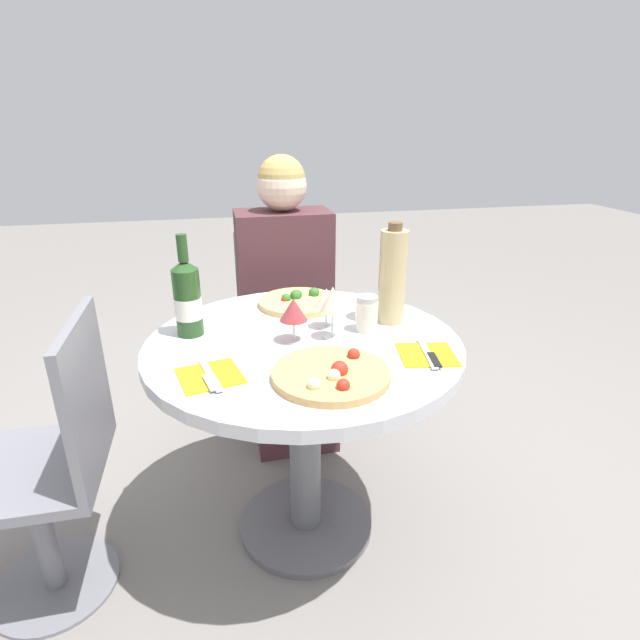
% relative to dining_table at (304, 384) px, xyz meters
% --- Properties ---
extents(ground_plane, '(12.00, 12.00, 0.00)m').
position_rel_dining_table_xyz_m(ground_plane, '(0.00, 0.00, -0.55)').
color(ground_plane, gray).
rests_on(ground_plane, ground).
extents(dining_table, '(0.92, 0.92, 0.70)m').
position_rel_dining_table_xyz_m(dining_table, '(0.00, 0.00, 0.00)').
color(dining_table, slate).
rests_on(dining_table, ground_plane).
extents(chair_behind_diner, '(0.39, 0.39, 0.84)m').
position_rel_dining_table_xyz_m(chair_behind_diner, '(0.05, 0.79, -0.14)').
color(chair_behind_diner, slate).
rests_on(chair_behind_diner, ground_plane).
extents(seated_diner, '(0.39, 0.47, 1.18)m').
position_rel_dining_table_xyz_m(seated_diner, '(0.05, 0.65, -0.02)').
color(seated_diner, '#512D33').
rests_on(seated_diner, ground_plane).
extents(chair_empty_side, '(0.39, 0.39, 0.84)m').
position_rel_dining_table_xyz_m(chair_empty_side, '(-0.72, -0.08, -0.14)').
color(chair_empty_side, slate).
rests_on(chair_empty_side, ground_plane).
extents(pizza_large, '(0.30, 0.30, 0.05)m').
position_rel_dining_table_xyz_m(pizza_large, '(0.03, -0.25, 0.16)').
color(pizza_large, tan).
rests_on(pizza_large, dining_table).
extents(pizza_small_far, '(0.28, 0.28, 0.05)m').
position_rel_dining_table_xyz_m(pizza_small_far, '(0.04, 0.30, 0.16)').
color(pizza_small_far, '#DBB26B').
rests_on(pizza_small_far, dining_table).
extents(wine_bottle, '(0.08, 0.08, 0.30)m').
position_rel_dining_table_xyz_m(wine_bottle, '(-0.32, 0.11, 0.26)').
color(wine_bottle, '#23471E').
rests_on(wine_bottle, dining_table).
extents(tall_carafe, '(0.09, 0.09, 0.32)m').
position_rel_dining_table_xyz_m(tall_carafe, '(0.30, 0.09, 0.30)').
color(tall_carafe, tan).
rests_on(tall_carafe, dining_table).
extents(sugar_shaker, '(0.07, 0.07, 0.11)m').
position_rel_dining_table_xyz_m(sugar_shaker, '(0.20, 0.03, 0.20)').
color(sugar_shaker, silver).
rests_on(sugar_shaker, dining_table).
extents(wine_glass_front_right, '(0.07, 0.07, 0.16)m').
position_rel_dining_table_xyz_m(wine_glass_front_right, '(0.09, 0.00, 0.26)').
color(wine_glass_front_right, silver).
rests_on(wine_glass_front_right, dining_table).
extents(wine_glass_back_right, '(0.07, 0.07, 0.13)m').
position_rel_dining_table_xyz_m(wine_glass_back_right, '(0.09, 0.08, 0.24)').
color(wine_glass_back_right, silver).
rests_on(wine_glass_back_right, dining_table).
extents(wine_glass_front_left, '(0.08, 0.08, 0.13)m').
position_rel_dining_table_xyz_m(wine_glass_front_left, '(-0.03, 0.00, 0.24)').
color(wine_glass_front_left, silver).
rests_on(wine_glass_front_left, dining_table).
extents(place_setting_left, '(0.18, 0.19, 0.01)m').
position_rel_dining_table_xyz_m(place_setting_left, '(-0.27, -0.18, 0.15)').
color(place_setting_left, gold).
rests_on(place_setting_left, dining_table).
extents(place_setting_right, '(0.17, 0.19, 0.01)m').
position_rel_dining_table_xyz_m(place_setting_right, '(0.31, -0.18, 0.15)').
color(place_setting_right, gold).
rests_on(place_setting_right, dining_table).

